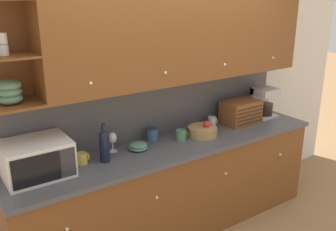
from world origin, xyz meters
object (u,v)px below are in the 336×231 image
wine_glass (112,139)px  bowl_stack_on_counter (138,146)px  bread_box (241,112)px  fruit_basket (203,131)px  mug_patterned_third (212,121)px  mug (181,135)px  coffee_maker (263,102)px  microwave (36,159)px  wine_bottle (104,145)px  mug_blue_second (82,158)px  storage_canister (152,134)px

wine_glass → bowl_stack_on_counter: wine_glass is taller
bread_box → fruit_basket: bearing=-174.3°
mug_patterned_third → bowl_stack_on_counter: bearing=-173.9°
mug → coffee_maker: size_ratio=0.32×
wine_glass → fruit_basket: 0.93m
fruit_basket → coffee_maker: coffee_maker is taller
microwave → mug_patterned_third: bearing=2.9°
wine_bottle → coffee_maker: bearing=2.5°
mug_blue_second → bowl_stack_on_counter: mug_blue_second is taller
mug_patterned_third → bread_box: 0.34m
storage_canister → fruit_basket: (0.48, -0.18, -0.01)m
storage_canister → mug: storage_canister is taller
bowl_stack_on_counter → mug_patterned_third: (0.96, 0.10, 0.02)m
storage_canister → wine_glass: bearing=-176.2°
mug_patterned_third → bread_box: size_ratio=0.26×
wine_bottle → mug: size_ratio=3.11×
fruit_basket → mug_patterned_third: bearing=31.1°
mug_patterned_third → fruit_basket: bearing=-148.9°
microwave → mug_blue_second: (0.37, 0.01, -0.10)m
bowl_stack_on_counter → fruit_basket: bearing=-4.3°
wine_bottle → fruit_basket: 1.06m
storage_canister → mug_patterned_third: (0.74, -0.02, -0.01)m
wine_glass → bread_box: 1.49m
bowl_stack_on_counter → storage_canister: 0.26m
mug → coffee_maker: coffee_maker is taller
fruit_basket → bread_box: 0.58m
mug_blue_second → bowl_stack_on_counter: bearing=-1.7°
mug_blue_second → bread_box: bearing=-0.4°
storage_canister → bread_box: bearing=-6.7°
microwave → storage_canister: bearing=6.1°
mug_blue_second → fruit_basket: size_ratio=0.36×
wine_glass → fruit_basket: size_ratio=0.62×
microwave → wine_bottle: bearing=-6.3°
bread_box → mug: bearing=-177.8°
bowl_stack_on_counter → mug_patterned_third: size_ratio=1.63×
fruit_basket → mug_patterned_third: 0.30m
coffee_maker → storage_canister: bearing=176.4°
mug_blue_second → wine_glass: 0.34m
wine_glass → coffee_maker: (1.87, -0.06, 0.05)m
mug → microwave: bearing=178.5°
fruit_basket → bread_box: bread_box is taller
mug_blue_second → bowl_stack_on_counter: 0.53m
wine_bottle → bowl_stack_on_counter: size_ratio=1.96×
wine_bottle → fruit_basket: (1.06, -0.00, -0.10)m
wine_bottle → wine_glass: bearing=45.8°
mug_blue_second → bread_box: (1.81, -0.01, 0.08)m
wine_glass → bowl_stack_on_counter: 0.25m
wine_glass → fruit_basket: (0.91, -0.15, -0.07)m
microwave → wine_glass: (0.69, 0.09, -0.02)m
wine_bottle → fruit_basket: bearing=-0.1°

